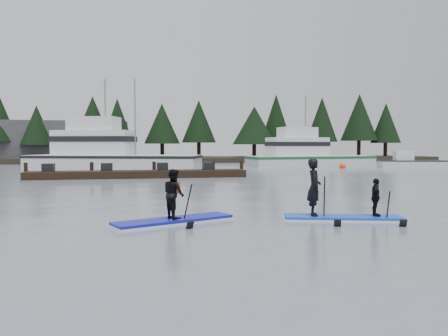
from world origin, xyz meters
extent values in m
plane|color=slate|center=(0.00, 0.00, 0.00)|extent=(160.00, 160.00, 0.00)
cube|color=#2D281E|center=(0.00, 42.00, 0.30)|extent=(70.00, 8.00, 0.60)
cube|color=#4C4C51|center=(-14.00, 44.00, 2.50)|extent=(18.00, 6.00, 5.00)
cube|color=silver|center=(-5.90, 29.41, 0.11)|extent=(16.51, 9.10, 2.12)
cube|color=white|center=(-7.71, 30.00, 2.32)|extent=(7.80, 5.23, 2.30)
cylinder|color=gray|center=(-6.65, 29.66, 4.70)|extent=(0.14, 0.14, 7.06)
cube|color=silver|center=(13.48, 28.96, 0.09)|extent=(13.24, 5.14, 1.84)
cube|color=white|center=(11.94, 28.79, 1.94)|extent=(6.07, 3.30, 1.84)
cylinder|color=gray|center=(12.83, 28.89, 4.04)|extent=(0.14, 0.14, 6.06)
cube|color=silver|center=(21.27, 23.52, 0.34)|extent=(6.15, 3.38, 0.69)
cube|color=black|center=(-3.63, 15.95, 0.23)|extent=(13.82, 1.92, 0.46)
sphere|color=#FF410C|center=(-1.61, 20.20, 0.00)|extent=(0.49, 0.49, 0.49)
sphere|color=#FF410C|center=(14.62, 24.30, 0.00)|extent=(0.60, 0.60, 0.60)
cube|color=#1116A8|center=(-2.74, -0.92, 0.06)|extent=(3.36, 2.02, 0.12)
imported|color=black|center=(-2.74, -0.92, 0.79)|extent=(0.72, 0.79, 1.34)
cube|color=#DA5912|center=(-2.74, -0.92, 0.95)|extent=(0.35, 0.30, 0.32)
cylinder|color=black|center=(-2.42, -1.02, 0.33)|extent=(0.26, 0.88, 1.52)
cube|color=blue|center=(1.95, -1.34, 0.06)|extent=(3.33, 1.59, 0.11)
imported|color=black|center=(1.18, -1.13, 0.92)|extent=(0.52, 0.67, 1.60)
cylinder|color=black|center=(1.36, -1.41, 0.47)|extent=(0.41, 0.89, 1.61)
imported|color=black|center=(2.82, -1.58, 0.64)|extent=(0.41, 0.67, 1.06)
cylinder|color=black|center=(3.00, -1.86, 0.17)|extent=(0.37, 0.79, 1.42)
camera|label=1|loc=(-3.66, -12.61, 2.09)|focal=35.00mm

